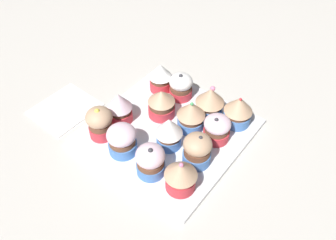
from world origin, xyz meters
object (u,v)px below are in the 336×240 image
at_px(cupcake_10, 160,77).
at_px(napkin, 65,108).
at_px(cupcake_1, 122,140).
at_px(cupcake_13, 238,110).
at_px(cupcake_5, 169,132).
at_px(cupcake_7, 162,103).
at_px(cupcake_11, 181,86).
at_px(cupcake_12, 210,101).
at_px(cupcake_0, 100,122).
at_px(cupcake_9, 217,128).
at_px(cupcake_8, 191,115).
at_px(cupcake_2, 150,160).
at_px(baking_tray, 168,131).
at_px(cupcake_3, 181,175).
at_px(cupcake_4, 119,107).
at_px(cupcake_6, 197,150).

distance_m(cupcake_10, napkin, 0.24).
xyz_separation_m(cupcake_1, cupcake_13, (0.15, 0.22, 0.00)).
xyz_separation_m(cupcake_5, cupcake_7, (-0.07, 0.06, -0.01)).
height_order(cupcake_11, cupcake_12, cupcake_12).
distance_m(cupcake_0, cupcake_1, 0.07).
distance_m(cupcake_9, napkin, 0.37).
bearing_deg(cupcake_1, cupcake_10, 106.53).
bearing_deg(cupcake_10, cupcake_8, -24.73).
distance_m(cupcake_2, cupcake_13, 0.23).
relative_size(baking_tray, cupcake_3, 4.25).
bearing_deg(cupcake_10, cupcake_9, -15.77).
relative_size(cupcake_4, cupcake_12, 1.00).
bearing_deg(cupcake_2, cupcake_12, 89.72).
height_order(cupcake_6, napkin, cupcake_6).
relative_size(cupcake_12, napkin, 0.55).
bearing_deg(cupcake_11, napkin, -135.69).
distance_m(cupcake_1, cupcake_11, 0.21).
bearing_deg(cupcake_0, cupcake_12, 53.33).
bearing_deg(cupcake_10, cupcake_6, -33.91).
bearing_deg(cupcake_11, cupcake_4, -112.49).
bearing_deg(napkin, cupcake_8, 24.24).
bearing_deg(cupcake_13, cupcake_6, -93.48).
bearing_deg(cupcake_4, cupcake_13, 35.55).
height_order(cupcake_4, napkin, cupcake_4).
xyz_separation_m(cupcake_5, cupcake_10, (-0.13, 0.13, -0.00)).
distance_m(cupcake_12, napkin, 0.35).
bearing_deg(cupcake_2, cupcake_3, 5.77).
bearing_deg(baking_tray, cupcake_1, -109.77).
bearing_deg(napkin, cupcake_5, 11.45).
distance_m(cupcake_0, cupcake_10, 0.20).
height_order(baking_tray, napkin, baking_tray).
bearing_deg(cupcake_4, cupcake_1, -44.20).
height_order(cupcake_1, cupcake_5, cupcake_5).
relative_size(cupcake_1, cupcake_4, 0.90).
xyz_separation_m(cupcake_12, cupcake_13, (0.07, 0.01, -0.00)).
distance_m(cupcake_1, cupcake_8, 0.16).
relative_size(cupcake_5, cupcake_6, 1.01).
distance_m(cupcake_7, cupcake_13, 0.17).
relative_size(cupcake_4, cupcake_10, 1.02).
bearing_deg(cupcake_6, cupcake_3, -81.61).
distance_m(cupcake_2, cupcake_5, 0.08).
relative_size(cupcake_8, cupcake_13, 0.99).
distance_m(cupcake_1, cupcake_4, 0.09).
relative_size(cupcake_1, cupcake_3, 0.92).
bearing_deg(baking_tray, cupcake_9, 23.52).
xyz_separation_m(baking_tray, cupcake_13, (0.11, 0.11, 0.04)).
bearing_deg(napkin, cupcake_6, 8.86).
bearing_deg(cupcake_2, cupcake_6, 53.04).
relative_size(cupcake_0, napkin, 0.57).
distance_m(cupcake_3, cupcake_10, 0.29).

